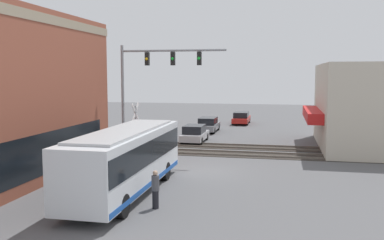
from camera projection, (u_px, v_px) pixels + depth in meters
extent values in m
plane|color=#565659|center=(203.00, 172.00, 25.62)|extent=(120.00, 120.00, 0.00)
cube|color=gray|center=(31.00, 16.00, 21.05)|extent=(17.82, 0.36, 0.50)
cube|color=black|center=(38.00, 155.00, 21.76)|extent=(14.80, 0.12, 2.20)
cube|color=beige|center=(370.00, 106.00, 33.66)|extent=(12.50, 7.54, 6.64)
cube|color=red|center=(312.00, 114.00, 34.64)|extent=(8.75, 1.20, 0.80)
cube|color=silver|center=(126.00, 159.00, 20.75)|extent=(10.47, 2.55, 2.63)
cube|color=black|center=(126.00, 151.00, 20.71)|extent=(10.26, 2.59, 1.11)
cube|color=#194CA5|center=(127.00, 182.00, 20.87)|extent=(10.26, 2.58, 0.24)
cube|color=#A5A8AA|center=(126.00, 130.00, 20.60)|extent=(8.90, 2.17, 0.12)
cylinder|color=black|center=(146.00, 170.00, 23.83)|extent=(1.00, 2.57, 1.00)
cylinder|color=black|center=(97.00, 204.00, 17.54)|extent=(1.00, 2.57, 1.00)
cylinder|color=gray|center=(123.00, 102.00, 30.00)|extent=(0.20, 0.20, 7.83)
cylinder|color=gray|center=(173.00, 50.00, 28.86)|extent=(0.16, 7.29, 0.16)
cube|color=black|center=(147.00, 59.00, 29.30)|extent=(0.30, 0.27, 0.90)
sphere|color=yellow|center=(146.00, 59.00, 29.14)|extent=(0.20, 0.20, 0.20)
cube|color=black|center=(173.00, 59.00, 28.92)|extent=(0.30, 0.27, 0.90)
sphere|color=green|center=(172.00, 59.00, 28.76)|extent=(0.20, 0.20, 0.20)
cube|color=black|center=(199.00, 58.00, 28.54)|extent=(0.30, 0.27, 0.90)
sphere|color=green|center=(199.00, 58.00, 28.38)|extent=(0.20, 0.20, 0.20)
cylinder|color=gray|center=(136.00, 131.00, 30.63)|extent=(0.14, 0.14, 3.60)
cube|color=white|center=(135.00, 113.00, 30.49)|extent=(1.41, 0.06, 1.41)
cube|color=white|center=(135.00, 113.00, 30.49)|extent=(1.41, 0.06, 1.41)
cylinder|color=#38383A|center=(136.00, 124.00, 30.58)|extent=(0.08, 0.90, 0.08)
sphere|color=red|center=(141.00, 124.00, 30.44)|extent=(0.28, 0.28, 0.28)
sphere|color=red|center=(129.00, 124.00, 30.62)|extent=(0.28, 0.28, 0.28)
cube|color=#332D28|center=(218.00, 154.00, 31.45)|extent=(2.60, 60.00, 0.03)
cube|color=#6B6056|center=(217.00, 154.00, 30.74)|extent=(0.07, 60.00, 0.15)
cube|color=#6B6056|center=(220.00, 151.00, 32.14)|extent=(0.07, 60.00, 0.15)
cube|color=#332D28|center=(224.00, 146.00, 34.56)|extent=(2.60, 60.00, 0.03)
cube|color=#6B6056|center=(223.00, 147.00, 33.86)|extent=(0.07, 60.00, 0.15)
cube|color=#6B6056|center=(225.00, 144.00, 35.25)|extent=(0.07, 60.00, 0.15)
cube|color=#B7B7BC|center=(195.00, 136.00, 36.85)|extent=(4.36, 1.80, 0.56)
cube|color=black|center=(194.00, 129.00, 36.57)|extent=(2.40, 1.62, 0.67)
cylinder|color=black|center=(198.00, 136.00, 38.18)|extent=(0.64, 1.82, 0.64)
cylinder|color=black|center=(191.00, 141.00, 35.55)|extent=(0.64, 1.82, 0.64)
cube|color=slate|center=(208.00, 127.00, 43.46)|extent=(4.62, 1.80, 0.56)
cube|color=black|center=(208.00, 121.00, 43.17)|extent=(2.54, 1.62, 0.67)
cylinder|color=black|center=(211.00, 127.00, 44.88)|extent=(0.64, 1.82, 0.64)
cylinder|color=black|center=(206.00, 130.00, 42.09)|extent=(0.64, 1.82, 0.64)
cube|color=#B21E19|center=(241.00, 119.00, 50.55)|extent=(4.88, 1.80, 0.53)
cube|color=black|center=(241.00, 115.00, 50.25)|extent=(2.68, 1.62, 0.64)
cylinder|color=black|center=(243.00, 120.00, 52.04)|extent=(0.64, 1.82, 0.64)
cylinder|color=black|center=(240.00, 122.00, 49.10)|extent=(0.64, 1.82, 0.64)
cylinder|color=black|center=(156.00, 199.00, 18.56)|extent=(0.28, 0.28, 0.80)
cylinder|color=#4C4C51|center=(155.00, 183.00, 18.48)|extent=(0.34, 0.34, 0.67)
sphere|color=tan|center=(155.00, 173.00, 18.43)|extent=(0.22, 0.22, 0.22)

